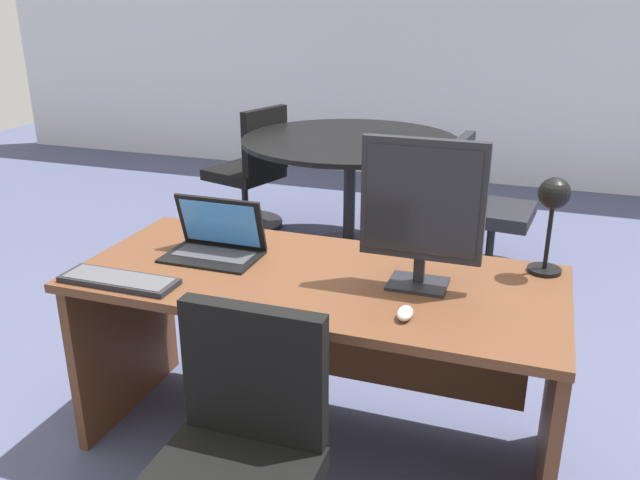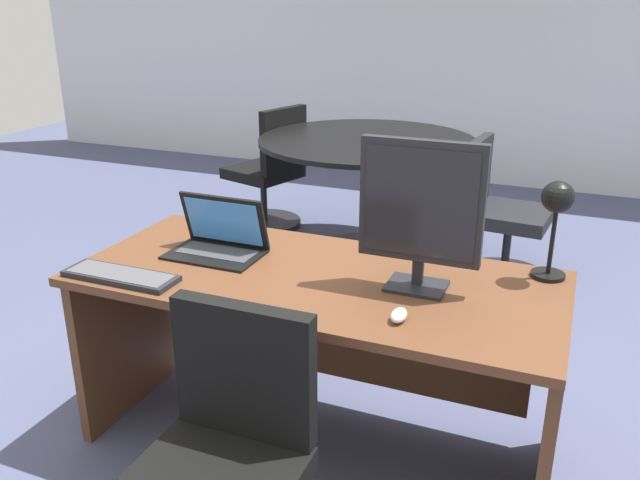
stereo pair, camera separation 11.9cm
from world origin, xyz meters
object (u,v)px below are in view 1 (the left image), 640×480
desk (321,322)px  keyboard (119,280)px  desk_lamp (553,206)px  meeting_table (350,167)px  laptop (217,237)px  monitor (422,206)px  meeting_chair_far (250,180)px  mouse (405,313)px  meeting_chair_near (483,221)px

desk → keyboard: bearing=-151.2°
desk_lamp → meeting_table: bearing=125.7°
laptop → keyboard: bearing=-118.3°
desk → laptop: size_ratio=4.86×
keyboard → meeting_table: meeting_table is taller
monitor → desk_lamp: bearing=30.8°
laptop → desk: bearing=-2.3°
desk → meeting_chair_far: bearing=120.9°
keyboard → mouse: (1.00, 0.06, 0.01)m
meeting_table → mouse: bearing=-69.2°
keyboard → desk_lamp: (1.40, 0.56, 0.25)m
meeting_table → meeting_chair_far: bearing=162.9°
desk → meeting_chair_far: size_ratio=1.88×
mouse → monitor: bearing=92.3°
desk_lamp → monitor: bearing=-149.2°
meeting_table → meeting_chair_far: size_ratio=1.53×
monitor → laptop: 0.82m
monitor → meeting_table: bearing=112.9°
laptop → meeting_chair_near: (0.85, 1.84, -0.44)m
laptop → desk_lamp: bearing=9.6°
meeting_chair_near → laptop: bearing=-114.6°
desk → mouse: size_ratio=20.34×
monitor → mouse: monitor is taller
mouse → meeting_chair_near: (0.04, 2.14, -0.39)m
keyboard → meeting_chair_far: size_ratio=0.46×
desk → laptop: 0.52m
mouse → meeting_chair_near: size_ratio=0.10×
meeting_chair_far → desk: bearing=-59.1°
keyboard → meeting_chair_near: bearing=64.8°
keyboard → laptop: bearing=61.7°
mouse → meeting_chair_far: 3.03m
desk → desk_lamp: size_ratio=4.82×
meeting_chair_near → desk: bearing=-102.5°
monitor → desk: bearing=176.2°
meeting_chair_far → meeting_table: bearing=-17.1°
monitor → meeting_chair_far: 2.87m
laptop → meeting_table: (-0.04, 1.93, -0.19)m
desk → desk_lamp: (0.77, 0.22, 0.47)m
desk → meeting_table: 2.01m
meeting_chair_far → meeting_chair_near: bearing=-11.3°
laptop → meeting_chair_near: 2.08m
meeting_chair_near → desk_lamp: bearing=-77.8°
monitor → laptop: monitor is taller
monitor → keyboard: bearing=-162.0°
monitor → keyboard: size_ratio=1.22×
keyboard → desk_lamp: bearing=22.0°
mouse → meeting_chair_far: meeting_chair_far is taller
laptop → meeting_table: bearing=91.3°
desk_lamp → meeting_chair_near: size_ratio=0.41×
desk → monitor: (0.36, -0.02, 0.51)m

